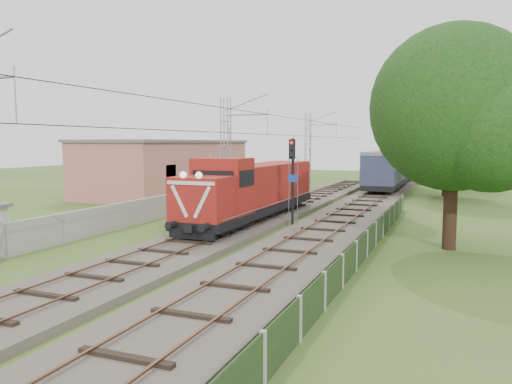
% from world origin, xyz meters
% --- Properties ---
extents(ground, '(140.00, 140.00, 0.00)m').
position_xyz_m(ground, '(0.00, 0.00, 0.00)').
color(ground, '#37521F').
rests_on(ground, ground).
extents(track_main, '(4.20, 70.00, 0.45)m').
position_xyz_m(track_main, '(0.00, 7.00, 0.18)').
color(track_main, '#6B6054').
rests_on(track_main, ground).
extents(track_side, '(4.20, 80.00, 0.45)m').
position_xyz_m(track_side, '(5.00, 20.00, 0.18)').
color(track_side, '#6B6054').
rests_on(track_side, ground).
extents(catenary, '(3.31, 70.00, 8.00)m').
position_xyz_m(catenary, '(-2.95, 12.00, 4.05)').
color(catenary, gray).
rests_on(catenary, ground).
extents(boundary_wall, '(0.25, 40.00, 1.50)m').
position_xyz_m(boundary_wall, '(-6.50, 12.00, 0.75)').
color(boundary_wall, '#9E9E99').
rests_on(boundary_wall, ground).
extents(station_building, '(8.40, 20.40, 5.22)m').
position_xyz_m(station_building, '(-15.00, 24.00, 2.63)').
color(station_building, '#B76362').
rests_on(station_building, ground).
extents(fence, '(0.12, 32.00, 1.20)m').
position_xyz_m(fence, '(8.00, 3.00, 0.60)').
color(fence, black).
rests_on(fence, ground).
extents(locomotive, '(2.78, 15.88, 4.03)m').
position_xyz_m(locomotive, '(0.00, 9.58, 2.11)').
color(locomotive, black).
rests_on(locomotive, ground).
extents(coach_rake, '(3.01, 89.76, 3.48)m').
position_xyz_m(coach_rake, '(5.00, 70.90, 2.50)').
color(coach_rake, black).
rests_on(coach_rake, ground).
extents(signal_post, '(0.57, 0.45, 5.22)m').
position_xyz_m(signal_post, '(2.74, 8.79, 3.59)').
color(signal_post, black).
rests_on(signal_post, ground).
extents(tree_a, '(7.98, 7.60, 10.34)m').
position_xyz_m(tree_a, '(11.40, 6.10, 6.45)').
color(tree_a, '#3D2419').
rests_on(tree_a, ground).
extents(tree_b, '(7.77, 7.40, 10.07)m').
position_xyz_m(tree_b, '(11.30, 26.84, 6.28)').
color(tree_b, '#3D2419').
rests_on(tree_b, ground).
extents(tree_c, '(5.87, 5.59, 7.61)m').
position_xyz_m(tree_c, '(10.64, 30.66, 4.74)').
color(tree_c, '#3D2419').
rests_on(tree_c, ground).
extents(tree_d, '(6.05, 5.76, 7.84)m').
position_xyz_m(tree_d, '(12.04, 39.35, 4.89)').
color(tree_d, '#3D2419').
rests_on(tree_d, ground).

